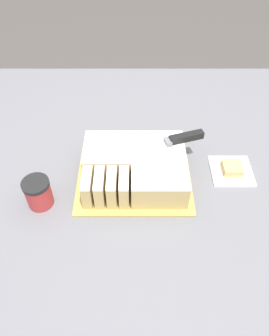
{
  "coord_description": "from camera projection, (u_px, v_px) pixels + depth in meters",
  "views": [
    {
      "loc": [
        0.02,
        -0.73,
        1.64
      ],
      "look_at": [
        0.02,
        -0.08,
        0.94
      ],
      "focal_mm": 35.0,
      "sensor_mm": 36.0,
      "label": 1
    }
  ],
  "objects": [
    {
      "name": "ground_plane",
      "position": [
        131.0,
        280.0,
        1.7
      ],
      "size": [
        8.0,
        8.0,
        0.0
      ],
      "primitive_type": "plane",
      "color": "#4C4742"
    },
    {
      "name": "countertop",
      "position": [
        130.0,
        234.0,
        1.37
      ],
      "size": [
        1.4,
        1.1,
        0.89
      ],
      "color": "slate",
      "rests_on": "ground_plane"
    },
    {
      "name": "cake_board",
      "position": [
        134.0,
        178.0,
        0.98
      ],
      "size": [
        0.34,
        0.27,
        0.01
      ],
      "color": "gold",
      "rests_on": "countertop"
    },
    {
      "name": "cake",
      "position": [
        136.0,
        167.0,
        0.95
      ],
      "size": [
        0.3,
        0.23,
        0.08
      ],
      "color": "tan",
      "rests_on": "cake_board"
    },
    {
      "name": "knife",
      "position": [
        173.0,
        141.0,
        0.95
      ],
      "size": [
        0.31,
        0.12,
        0.02
      ],
      "rotation": [
        0.0,
        0.0,
        3.45
      ],
      "color": "silver",
      "rests_on": "cake"
    },
    {
      "name": "coffee_cup",
      "position": [
        39.0,
        193.0,
        0.89
      ],
      "size": [
        0.07,
        0.07,
        0.09
      ],
      "color": "#B23333",
      "rests_on": "countertop"
    },
    {
      "name": "paper_napkin",
      "position": [
        232.0,
        171.0,
        1.0
      ],
      "size": [
        0.13,
        0.13,
        0.01
      ],
      "color": "white",
      "rests_on": "countertop"
    },
    {
      "name": "brownie",
      "position": [
        233.0,
        168.0,
        0.99
      ],
      "size": [
        0.06,
        0.06,
        0.02
      ],
      "color": "tan",
      "rests_on": "paper_napkin"
    }
  ]
}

